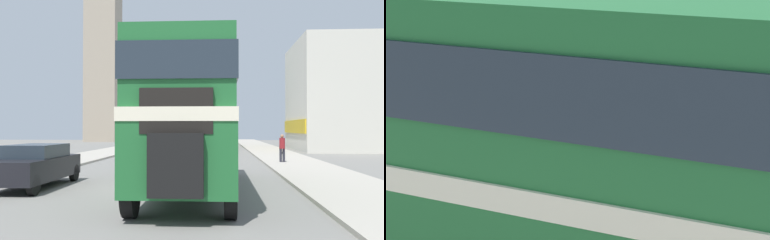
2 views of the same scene
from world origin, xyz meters
The scene contains 4 objects.
ground_plane centered at (0.00, 0.00, 0.00)m, with size 120.00×120.00×0.00m, color slate.
sidewalk_left centered at (-6.75, 0.00, 0.06)m, with size 3.50×120.00×0.12m.
double_decker_bus centered at (1.58, -0.41, 2.55)m, with size 2.56×10.58×4.26m.
car_parked_near centered at (-3.88, 0.13, 0.76)m, with size 1.72×4.52×1.47m.
Camera 2 is at (7.02, 4.28, 5.00)m, focal length 50.00 mm.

